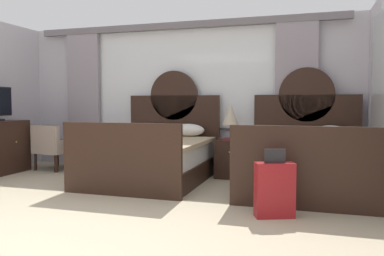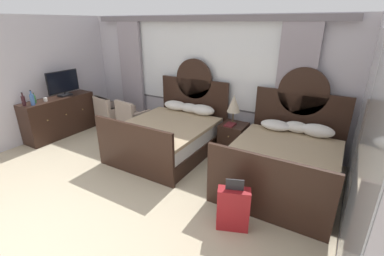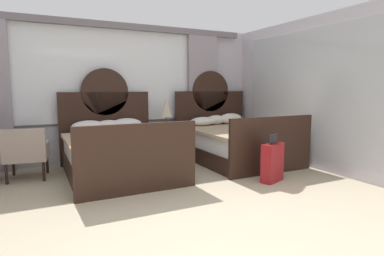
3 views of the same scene
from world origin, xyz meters
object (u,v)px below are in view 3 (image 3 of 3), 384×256
object	(u,v)px
nightstand_between_beds	(169,145)
book_on_nightstand	(169,129)
bed_near_mirror	(235,141)
bed_near_window	(119,152)
table_lamp_on_nightstand	(166,108)
suitcase_on_floor	(272,162)
armchair_by_window_left	(26,152)

from	to	relation	value
nightstand_between_beds	book_on_nightstand	size ratio (longest dim) A/B	2.40
bed_near_mirror	nightstand_between_beds	bearing A→B (deg)	152.20
bed_near_window	book_on_nightstand	xyz separation A→B (m)	(1.11, 0.50, 0.26)
bed_near_window	nightstand_between_beds	bearing A→B (deg)	27.59
bed_near_window	bed_near_mirror	world-z (taller)	same
book_on_nightstand	table_lamp_on_nightstand	bearing A→B (deg)	89.39
bed_near_mirror	suitcase_on_floor	xyz separation A→B (m)	(-0.29, -1.47, -0.08)
book_on_nightstand	suitcase_on_floor	xyz separation A→B (m)	(0.91, -1.98, -0.34)
bed_near_window	nightstand_between_beds	world-z (taller)	bed_near_window
bed_near_mirror	table_lamp_on_nightstand	size ratio (longest dim) A/B	3.58
bed_near_window	suitcase_on_floor	bearing A→B (deg)	-36.14
book_on_nightstand	suitcase_on_floor	world-z (taller)	suitcase_on_floor
bed_near_window	book_on_nightstand	distance (m)	1.25
bed_near_window	suitcase_on_floor	size ratio (longest dim) A/B	2.90
nightstand_between_beds	armchair_by_window_left	distance (m)	2.55
bed_near_window	table_lamp_on_nightstand	xyz separation A→B (m)	(1.11, 0.64, 0.66)
bed_near_mirror	book_on_nightstand	xyz separation A→B (m)	(-1.20, 0.51, 0.26)
armchair_by_window_left	suitcase_on_floor	world-z (taller)	armchair_by_window_left
bed_near_window	armchair_by_window_left	distance (m)	1.42
armchair_by_window_left	nightstand_between_beds	bearing A→B (deg)	6.10
bed_near_window	table_lamp_on_nightstand	world-z (taller)	bed_near_window
bed_near_mirror	nightstand_between_beds	xyz separation A→B (m)	(-1.16, 0.61, -0.07)
nightstand_between_beds	armchair_by_window_left	size ratio (longest dim) A/B	0.75
bed_near_mirror	armchair_by_window_left	xyz separation A→B (m)	(-3.69, 0.34, 0.07)
book_on_nightstand	bed_near_window	bearing A→B (deg)	-155.67
nightstand_between_beds	book_on_nightstand	distance (m)	0.35
bed_near_window	suitcase_on_floor	distance (m)	2.50
table_lamp_on_nightstand	armchair_by_window_left	xyz separation A→B (m)	(-2.49, -0.31, -0.59)
armchair_by_window_left	table_lamp_on_nightstand	bearing A→B (deg)	6.99
bed_near_window	armchair_by_window_left	world-z (taller)	bed_near_window
bed_near_window	armchair_by_window_left	xyz separation A→B (m)	(-1.38, 0.33, 0.07)
bed_near_window	suitcase_on_floor	world-z (taller)	bed_near_window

